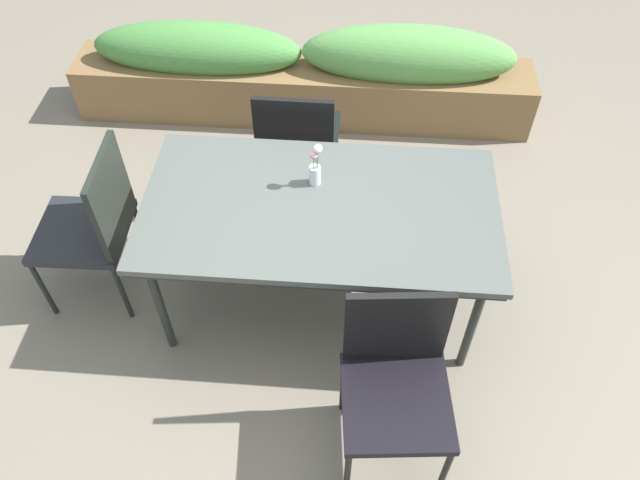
# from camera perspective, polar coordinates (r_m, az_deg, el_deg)

# --- Properties ---
(ground_plane) EXTENTS (12.00, 12.00, 0.00)m
(ground_plane) POSITION_cam_1_polar(r_m,az_deg,el_deg) (3.51, -1.48, -4.92)
(ground_plane) COLOR #756B5B
(dining_table) EXTENTS (1.68, 0.91, 0.73)m
(dining_table) POSITION_cam_1_polar(r_m,az_deg,el_deg) (2.97, 0.00, 2.51)
(dining_table) COLOR #4C514C
(dining_table) RESTS_ON ground
(chair_end_left) EXTENTS (0.47, 0.47, 0.94)m
(chair_end_left) POSITION_cam_1_polar(r_m,az_deg,el_deg) (3.34, -19.88, 1.60)
(chair_end_left) COLOR black
(chair_end_left) RESTS_ON ground
(chair_near_right) EXTENTS (0.49, 0.49, 0.92)m
(chair_near_right) POSITION_cam_1_polar(r_m,az_deg,el_deg) (2.65, 6.94, -12.29)
(chair_near_right) COLOR black
(chair_near_right) RESTS_ON ground
(chair_far_side) EXTENTS (0.47, 0.47, 0.86)m
(chair_far_side) POSITION_cam_1_polar(r_m,az_deg,el_deg) (3.66, -2.08, 9.38)
(chair_far_side) COLOR black
(chair_far_side) RESTS_ON ground
(flower_vase) EXTENTS (0.06, 0.06, 0.24)m
(flower_vase) POSITION_cam_1_polar(r_m,az_deg,el_deg) (2.96, -0.43, 6.69)
(flower_vase) COLOR silver
(flower_vase) RESTS_ON dining_table
(planter_box) EXTENTS (3.15, 0.43, 0.71)m
(planter_box) POSITION_cam_1_polar(r_m,az_deg,el_deg) (4.45, -1.40, 14.90)
(planter_box) COLOR brown
(planter_box) RESTS_ON ground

